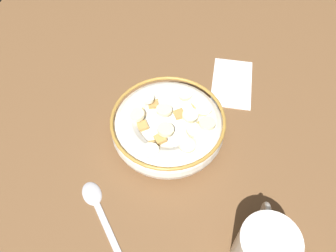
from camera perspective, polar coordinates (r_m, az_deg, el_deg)
The scene contains 5 objects.
ground_plane at distance 63.18cm, azimuth 0.00°, elevation -2.10°, with size 95.59×95.59×2.00cm, color brown.
cereal_bowl at distance 59.97cm, azimuth 0.02°, elevation -0.08°, with size 19.58×19.58×5.89cm.
spoon at distance 57.06cm, azimuth -11.81°, elevation -12.11°, with size 12.36×10.43×0.80cm.
coffee_mug at distance 50.83cm, azimuth 15.47°, elevation -18.95°, with size 10.77×7.87×8.92cm.
folded_napkin at distance 71.29cm, azimuth 10.47°, elevation 7.02°, with size 12.97×7.78×0.30cm, color white.
Camera 1 is at (-34.17, -6.23, 51.77)cm, focal length 37.08 mm.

